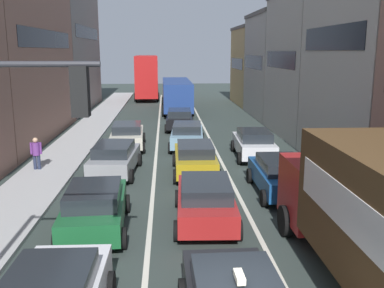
{
  "coord_description": "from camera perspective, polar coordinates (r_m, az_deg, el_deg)",
  "views": [
    {
      "loc": [
        -1.13,
        -6.63,
        5.61
      ],
      "look_at": [
        0.0,
        12.0,
        1.6
      ],
      "focal_mm": 40.63,
      "sensor_mm": 36.0,
      "label": 1
    }
  ],
  "objects": [
    {
      "name": "lane_stripe_left",
      "position": [
        27.22,
        -4.59,
        0.2
      ],
      "size": [
        0.16,
        60.0,
        0.01
      ],
      "primitive_type": "cube",
      "color": "silver",
      "rests_on": "ground"
    },
    {
      "name": "removalist_box_truck",
      "position": [
        11.19,
        22.51,
        -7.8
      ],
      "size": [
        2.75,
        7.72,
        3.58
      ],
      "rotation": [
        0.0,
        0.0,
        1.56
      ],
      "color": "#A51E1E",
      "rests_on": "ground"
    },
    {
      "name": "sedan_centre_lane_fifth",
      "position": [
        31.51,
        -1.65,
        3.33
      ],
      "size": [
        2.18,
        4.36,
        1.49
      ],
      "rotation": [
        0.0,
        0.0,
        1.54
      ],
      "color": "black",
      "rests_on": "ground"
    },
    {
      "name": "wagon_right_lane_far",
      "position": [
        23.36,
        8.11,
        0.11
      ],
      "size": [
        2.2,
        4.37,
        1.49
      ],
      "rotation": [
        0.0,
        0.0,
        1.53
      ],
      "color": "silver",
      "rests_on": "ground"
    },
    {
      "name": "coupe_centre_lane_fourth",
      "position": [
        25.44,
        -0.65,
        1.22
      ],
      "size": [
        2.29,
        4.41,
        1.49
      ],
      "rotation": [
        0.0,
        0.0,
        1.5
      ],
      "color": "#759EB7",
      "rests_on": "ground"
    },
    {
      "name": "building_row_right",
      "position": [
        29.92,
        18.44,
        9.89
      ],
      "size": [
        7.2,
        43.9,
        11.54
      ],
      "rotation": [
        0.0,
        0.0,
        -1.57
      ],
      "color": "tan",
      "rests_on": "ground"
    },
    {
      "name": "sedan_right_lane_behind_truck",
      "position": [
        17.64,
        11.48,
        -3.96
      ],
      "size": [
        2.1,
        4.32,
        1.49
      ],
      "rotation": [
        0.0,
        0.0,
        1.56
      ],
      "color": "#194C8C",
      "rests_on": "ground"
    },
    {
      "name": "lane_stripe_right",
      "position": [
        27.37,
        2.54,
        0.29
      ],
      "size": [
        0.16,
        60.0,
        0.01
      ],
      "primitive_type": "cube",
      "color": "silver",
      "rests_on": "ground"
    },
    {
      "name": "wagon_left_lane_second",
      "position": [
        14.16,
        -12.63,
        -8.05
      ],
      "size": [
        2.24,
        4.39,
        1.49
      ],
      "rotation": [
        0.0,
        0.0,
        1.62
      ],
      "color": "#19592D",
      "rests_on": "ground"
    },
    {
      "name": "sedan_centre_lane_second",
      "position": [
        14.46,
        1.78,
        -7.33
      ],
      "size": [
        2.2,
        4.37,
        1.49
      ],
      "rotation": [
        0.0,
        0.0,
        1.53
      ],
      "color": "#A51E1E",
      "rests_on": "ground"
    },
    {
      "name": "pedestrian_near_kerb",
      "position": [
        21.62,
        -19.77,
        -1.06
      ],
      "size": [
        0.54,
        0.34,
        1.66
      ],
      "rotation": [
        0.0,
        0.0,
        4.74
      ],
      "color": "#262D47",
      "rests_on": "ground"
    },
    {
      "name": "bus_far_queue_secondary",
      "position": [
        52.52,
        -5.99,
        9.03
      ],
      "size": [
        3.05,
        10.57,
        5.06
      ],
      "rotation": [
        0.0,
        0.0,
        1.6
      ],
      "color": "#B21919",
      "rests_on": "ground"
    },
    {
      "name": "sedan_left_lane_third",
      "position": [
        20.29,
        -10.1,
        -1.79
      ],
      "size": [
        2.3,
        4.41,
        1.49
      ],
      "rotation": [
        0.0,
        0.0,
        1.5
      ],
      "color": "gray",
      "rests_on": "ground"
    },
    {
      "name": "sedan_left_lane_fourth",
      "position": [
        25.66,
        -8.48,
        1.18
      ],
      "size": [
        2.2,
        4.37,
        1.49
      ],
      "rotation": [
        0.0,
        0.0,
        1.61
      ],
      "color": "beige",
      "rests_on": "ground"
    },
    {
      "name": "sidewalk_left",
      "position": [
        27.77,
        -14.97,
        0.2
      ],
      "size": [
        2.6,
        64.0,
        0.14
      ],
      "primitive_type": "cube",
      "color": "#AFAFAF",
      "rests_on": "ground"
    },
    {
      "name": "bus_mid_queue_primary",
      "position": [
        40.96,
        -2.04,
        6.72
      ],
      "size": [
        2.87,
        10.52,
        2.9
      ],
      "rotation": [
        0.0,
        0.0,
        1.58
      ],
      "color": "navy",
      "rests_on": "ground"
    },
    {
      "name": "hatchback_centre_lane_third",
      "position": [
        19.97,
        0.4,
        -1.83
      ],
      "size": [
        2.09,
        4.32,
        1.49
      ],
      "rotation": [
        0.0,
        0.0,
        1.56
      ],
      "color": "#B29319",
      "rests_on": "ground"
    }
  ]
}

